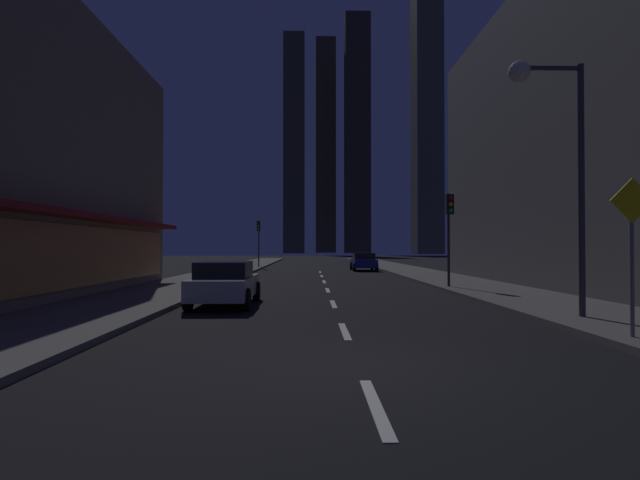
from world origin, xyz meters
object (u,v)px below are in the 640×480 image
(fire_hydrant_far_left, at_px, (218,273))
(street_lamp_right, at_px, (549,125))
(car_parked_far, at_px, (364,262))
(pedestrian_crossing_sign, at_px, (632,243))
(traffic_light_far_left, at_px, (259,233))
(traffic_light_near_right, at_px, (449,219))
(car_parked_near, at_px, (225,283))

(fire_hydrant_far_left, height_order, street_lamp_right, street_lamp_right)
(car_parked_far, bearing_deg, pedestrian_crossing_sign, -86.17)
(street_lamp_right, bearing_deg, car_parked_far, 93.76)
(fire_hydrant_far_left, xyz_separation_m, traffic_light_far_left, (0.40, 17.40, 2.74))
(traffic_light_far_left, distance_m, pedestrian_crossing_sign, 36.69)
(traffic_light_near_right, bearing_deg, fire_hydrant_far_left, 154.64)
(car_parked_far, bearing_deg, traffic_light_near_right, -83.88)
(pedestrian_crossing_sign, bearing_deg, traffic_light_far_left, 107.62)
(traffic_light_near_right, relative_size, pedestrian_crossing_sign, 1.33)
(car_parked_far, xyz_separation_m, pedestrian_crossing_sign, (2.00, -29.88, 1.28))
(car_parked_near, xyz_separation_m, car_parked_far, (7.20, 23.28, 0.00))
(fire_hydrant_far_left, xyz_separation_m, street_lamp_right, (11.28, -14.74, 4.61))
(car_parked_far, relative_size, fire_hydrant_far_left, 6.48)
(fire_hydrant_far_left, height_order, pedestrian_crossing_sign, pedestrian_crossing_sign)
(traffic_light_near_right, height_order, pedestrian_crossing_sign, traffic_light_near_right)
(street_lamp_right, bearing_deg, car_parked_near, 157.14)
(car_parked_near, height_order, pedestrian_crossing_sign, pedestrian_crossing_sign)
(traffic_light_near_right, xyz_separation_m, street_lamp_right, (-0.12, -9.33, 1.87))
(pedestrian_crossing_sign, bearing_deg, car_parked_near, 144.33)
(car_parked_near, relative_size, street_lamp_right, 0.64)
(car_parked_far, distance_m, pedestrian_crossing_sign, 29.98)
(fire_hydrant_far_left, bearing_deg, pedestrian_crossing_sign, -56.77)
(car_parked_far, height_order, traffic_light_far_left, traffic_light_far_left)
(street_lamp_right, bearing_deg, pedestrian_crossing_sign, -85.53)
(fire_hydrant_far_left, height_order, traffic_light_near_right, traffic_light_near_right)
(car_parked_far, xyz_separation_m, traffic_light_far_left, (-9.10, 5.07, 2.45))
(traffic_light_far_left, relative_size, street_lamp_right, 0.64)
(traffic_light_near_right, height_order, street_lamp_right, street_lamp_right)
(traffic_light_near_right, relative_size, traffic_light_far_left, 1.00)
(pedestrian_crossing_sign, bearing_deg, street_lamp_right, 94.47)
(car_parked_far, distance_m, traffic_light_far_left, 10.70)
(car_parked_far, relative_size, street_lamp_right, 0.64)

